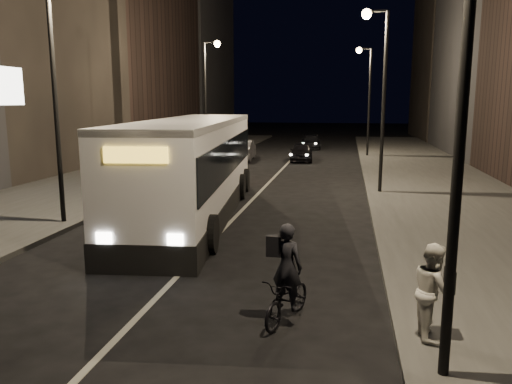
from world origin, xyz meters
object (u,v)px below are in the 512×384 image
at_px(streetlight_left_near, 60,68).
at_px(streetlight_right_near, 448,20).
at_px(streetlight_left_far, 209,85).
at_px(pedestrian_woman, 433,291).
at_px(city_bus, 193,164).
at_px(car_mid, 242,150).
at_px(car_near, 301,152).
at_px(car_far, 311,142).
at_px(streetlight_right_far, 366,87).
at_px(streetlight_right_mid, 379,77).
at_px(cyclist_on_bicycle, 287,289).

bearing_deg(streetlight_left_near, streetlight_right_near, -36.88).
height_order(streetlight_left_far, pedestrian_woman, streetlight_left_far).
xyz_separation_m(streetlight_right_near, city_bus, (-6.93, 10.38, -3.39)).
bearing_deg(city_bus, car_mid, 90.23).
bearing_deg(car_near, car_far, 85.91).
relative_size(streetlight_left_near, car_mid, 1.74).
relative_size(streetlight_right_near, car_far, 1.94).
relative_size(streetlight_left_near, car_far, 1.94).
bearing_deg(streetlight_right_far, car_mid, -156.44).
height_order(streetlight_left_near, car_mid, streetlight_left_near).
xyz_separation_m(streetlight_right_mid, car_far, (-4.53, 22.38, -4.75)).
xyz_separation_m(streetlight_right_mid, pedestrian_woman, (0.27, -14.75, -4.35)).
height_order(streetlight_right_mid, car_mid, streetlight_right_mid).
bearing_deg(car_far, city_bus, -99.63).
relative_size(streetlight_right_far, car_near, 2.07).
relative_size(streetlight_left_far, city_bus, 0.60).
bearing_deg(car_near, city_bus, -101.57).
distance_m(streetlight_right_far, pedestrian_woman, 31.06).
height_order(car_near, car_far, car_near).
distance_m(streetlight_left_near, cyclist_on_bicycle, 11.44).
relative_size(streetlight_right_far, car_mid, 1.74).
xyz_separation_m(streetlight_right_near, car_near, (-4.53, 28.66, -4.69)).
relative_size(streetlight_right_near, streetlight_right_mid, 1.00).
distance_m(streetlight_left_near, car_far, 31.36).
height_order(cyclist_on_bicycle, car_mid, cyclist_on_bicycle).
relative_size(streetlight_left_near, city_bus, 0.60).
bearing_deg(pedestrian_woman, car_far, 2.88).
xyz_separation_m(cyclist_on_bicycle, car_near, (-2.19, 26.96, -0.01)).
height_order(streetlight_right_mid, pedestrian_woman, streetlight_right_mid).
xyz_separation_m(streetlight_right_mid, city_bus, (-6.93, -5.62, -3.39)).
relative_size(streetlight_right_near, streetlight_left_far, 1.00).
height_order(streetlight_right_near, pedestrian_woman, streetlight_right_near).
distance_m(city_bus, cyclist_on_bicycle, 9.90).
distance_m(streetlight_left_far, cyclist_on_bicycle, 26.11).
height_order(streetlight_left_near, car_far, streetlight_left_near).
bearing_deg(cyclist_on_bicycle, streetlight_right_mid, 99.96).
xyz_separation_m(streetlight_left_near, cyclist_on_bicycle, (8.32, -6.30, -4.68)).
relative_size(pedestrian_woman, car_near, 0.44).
distance_m(streetlight_right_mid, pedestrian_woman, 15.38).
bearing_deg(streetlight_left_far, city_bus, -76.56).
distance_m(streetlight_right_far, car_mid, 10.67).
height_order(streetlight_right_far, car_far, streetlight_right_far).
height_order(streetlight_right_far, city_bus, streetlight_right_far).
relative_size(streetlight_right_mid, car_mid, 1.74).
bearing_deg(streetlight_right_far, cyclist_on_bicycle, -94.42).
xyz_separation_m(city_bus, car_mid, (-1.90, 17.77, -1.20)).
xyz_separation_m(streetlight_right_near, streetlight_right_far, (0.00, 32.00, 0.00)).
xyz_separation_m(streetlight_right_far, streetlight_left_near, (-10.66, -24.00, 0.00)).
height_order(streetlight_right_near, streetlight_right_mid, same).
bearing_deg(car_mid, car_far, -117.57).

